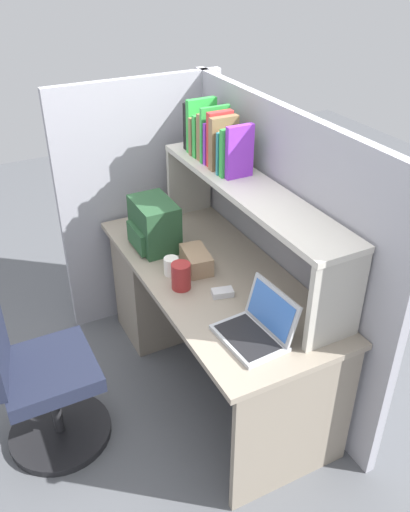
% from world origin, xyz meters
% --- Properties ---
extents(ground_plane, '(8.00, 8.00, 0.00)m').
position_xyz_m(ground_plane, '(0.00, 0.00, 0.00)').
color(ground_plane, '#595B60').
extents(desk, '(1.60, 0.70, 0.73)m').
position_xyz_m(desk, '(-0.39, 0.00, 0.40)').
color(desk, gray).
rests_on(desk, ground_plane).
extents(cubicle_partition_rear, '(1.84, 0.05, 1.55)m').
position_xyz_m(cubicle_partition_rear, '(0.00, 0.38, 0.78)').
color(cubicle_partition_rear, '#9E9EA8').
rests_on(cubicle_partition_rear, ground_plane).
extents(cubicle_partition_left, '(0.05, 1.06, 1.55)m').
position_xyz_m(cubicle_partition_left, '(-0.85, -0.05, 0.78)').
color(cubicle_partition_left, '#9E9EA8').
rests_on(cubicle_partition_left, ground_plane).
extents(overhead_hutch, '(1.44, 0.28, 0.45)m').
position_xyz_m(overhead_hutch, '(0.00, 0.20, 1.08)').
color(overhead_hutch, '#BCB7AC').
rests_on(overhead_hutch, desk).
extents(reference_books_on_shelf, '(0.51, 0.18, 0.30)m').
position_xyz_m(reference_books_on_shelf, '(-0.37, 0.20, 1.31)').
color(reference_books_on_shelf, black).
rests_on(reference_books_on_shelf, overhead_hutch).
extents(laptop, '(0.33, 0.28, 0.22)m').
position_xyz_m(laptop, '(0.53, -0.07, 0.78)').
color(laptop, '#B7BABF').
rests_on(laptop, desk).
extents(backpack, '(0.30, 0.23, 0.27)m').
position_xyz_m(backpack, '(-0.40, -0.16, 0.86)').
color(backpack, '#264C2D').
rests_on(backpack, desk).
extents(computer_mouse, '(0.08, 0.12, 0.03)m').
position_xyz_m(computer_mouse, '(0.19, -0.05, 0.75)').
color(computer_mouse, silver).
rests_on(computer_mouse, desk).
extents(paper_cup, '(0.08, 0.08, 0.10)m').
position_xyz_m(paper_cup, '(-0.09, -0.20, 0.78)').
color(paper_cup, white).
rests_on(paper_cup, desk).
extents(tissue_box, '(0.23, 0.15, 0.10)m').
position_xyz_m(tissue_box, '(-0.09, -0.06, 0.78)').
color(tissue_box, '#9E7F60').
rests_on(tissue_box, desk).
extents(snack_canister, '(0.10, 0.10, 0.14)m').
position_xyz_m(snack_canister, '(0.04, -0.20, 0.80)').
color(snack_canister, maroon).
rests_on(snack_canister, desk).
extents(office_chair, '(0.52, 0.52, 0.93)m').
position_xyz_m(office_chair, '(0.00, -0.96, 0.39)').
color(office_chair, black).
rests_on(office_chair, ground_plane).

